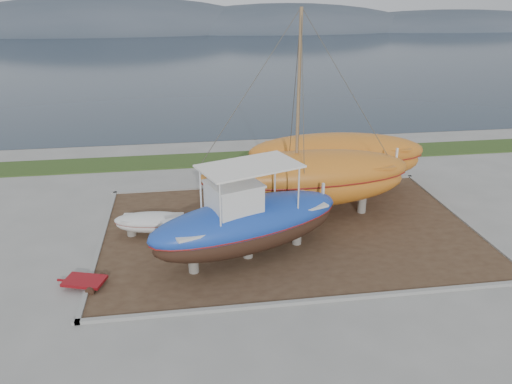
{
  "coord_description": "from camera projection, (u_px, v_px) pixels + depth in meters",
  "views": [
    {
      "loc": [
        -4.92,
        -17.69,
        11.28
      ],
      "look_at": [
        -1.68,
        4.0,
        2.2
      ],
      "focal_mm": 35.0,
      "sensor_mm": 36.0,
      "label": 1
    }
  ],
  "objects": [
    {
      "name": "curb_frame",
      "position": [
        289.0,
        230.0,
        24.77
      ],
      "size": [
        18.6,
        12.6,
        0.15
      ],
      "primitive_type": null,
      "color": "gray",
      "rests_on": "ground"
    },
    {
      "name": "blue_caique",
      "position": [
        248.0,
        213.0,
        21.48
      ],
      "size": [
        9.42,
        5.79,
        4.33
      ],
      "primitive_type": null,
      "rotation": [
        0.0,
        0.0,
        0.36
      ],
      "color": "#1C45B2",
      "rests_on": "dirt_patch"
    },
    {
      "name": "white_dinghy",
      "position": [
        153.0,
        225.0,
        24.07
      ],
      "size": [
        3.82,
        1.8,
        1.11
      ],
      "primitive_type": null,
      "rotation": [
        0.0,
        0.0,
        -0.12
      ],
      "color": "silver",
      "rests_on": "dirt_patch"
    },
    {
      "name": "sea",
      "position": [
        209.0,
        57.0,
        85.12
      ],
      "size": [
        260.0,
        100.0,
        0.04
      ],
      "primitive_type": null,
      "color": "#1C2938",
      "rests_on": "ground"
    },
    {
      "name": "grass_strip",
      "position": [
        256.0,
        157.0,
        35.3
      ],
      "size": [
        44.0,
        3.0,
        0.08
      ],
      "primitive_type": "cube",
      "color": "#284219",
      "rests_on": "ground"
    },
    {
      "name": "orange_sailboat",
      "position": [
        309.0,
        120.0,
        24.2
      ],
      "size": [
        11.0,
        3.63,
        10.37
      ],
      "primitive_type": null,
      "rotation": [
        0.0,
        0.0,
        0.04
      ],
      "color": "#BE691D",
      "rests_on": "dirt_patch"
    },
    {
      "name": "ground",
      "position": [
        309.0,
        273.0,
        21.15
      ],
      "size": [
        140.0,
        140.0,
        0.0
      ],
      "primitive_type": "plane",
      "color": "gray",
      "rests_on": "ground"
    },
    {
      "name": "dirt_patch",
      "position": [
        289.0,
        230.0,
        24.79
      ],
      "size": [
        18.0,
        12.0,
        0.06
      ],
      "primitive_type": "cube",
      "color": "#422D1E",
      "rests_on": "ground"
    },
    {
      "name": "mountain_ridge",
      "position": [
        196.0,
        31.0,
        135.38
      ],
      "size": [
        200.0,
        36.0,
        20.0
      ],
      "primitive_type": null,
      "color": "#333D49",
      "rests_on": "ground"
    },
    {
      "name": "red_trailer",
      "position": [
        85.0,
        283.0,
        20.13
      ],
      "size": [
        2.64,
        1.87,
        0.34
      ],
      "primitive_type": null,
      "rotation": [
        0.0,
        0.0,
        -0.31
      ],
      "color": "maroon",
      "rests_on": "ground"
    },
    {
      "name": "orange_bare_hull",
      "position": [
        336.0,
        163.0,
        28.99
      ],
      "size": [
        10.42,
        3.88,
        3.34
      ],
      "primitive_type": null,
      "rotation": [
        0.0,
        0.0,
        -0.08
      ],
      "color": "#BE691D",
      "rests_on": "dirt_patch"
    }
  ]
}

